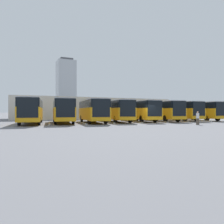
# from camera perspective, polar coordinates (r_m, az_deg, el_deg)

# --- Properties ---
(ground_plane) EXTENTS (600.00, 600.00, 0.00)m
(ground_plane) POSITION_cam_1_polar(r_m,az_deg,el_deg) (29.88, 9.42, -2.98)
(ground_plane) COLOR slate
(bus_0) EXTENTS (4.02, 11.21, 3.27)m
(bus_0) POSITION_cam_1_polar(r_m,az_deg,el_deg) (43.03, 21.78, 0.40)
(bus_0) COLOR orange
(bus_0) RESTS_ON ground_plane
(curb_divider_0) EXTENTS (1.22, 6.84, 0.15)m
(curb_divider_0) POSITION_cam_1_polar(r_m,az_deg,el_deg) (40.45, 21.41, -2.06)
(curb_divider_0) COLOR #9E9E99
(curb_divider_0) RESTS_ON ground_plane
(bus_1) EXTENTS (4.02, 11.21, 3.27)m
(bus_1) POSITION_cam_1_polar(r_m,az_deg,el_deg) (40.66, 17.06, 0.42)
(bus_1) COLOR orange
(bus_1) RESTS_ON ground_plane
(curb_divider_1) EXTENTS (1.22, 6.84, 0.15)m
(curb_divider_1) POSITION_cam_1_polar(r_m,az_deg,el_deg) (38.12, 16.35, -2.19)
(curb_divider_1) COLOR #9E9E99
(curb_divider_1) RESTS_ON ground_plane
(bus_2) EXTENTS (4.02, 11.21, 3.27)m
(bus_2) POSITION_cam_1_polar(r_m,az_deg,el_deg) (37.83, 12.66, 0.44)
(bus_2) COLOR orange
(bus_2) RESTS_ON ground_plane
(curb_divider_2) EXTENTS (1.22, 6.84, 0.15)m
(curb_divider_2) POSITION_cam_1_polar(r_m,az_deg,el_deg) (35.34, 11.57, -2.37)
(curb_divider_2) COLOR #9E9E99
(curb_divider_2) RESTS_ON ground_plane
(bus_3) EXTENTS (4.02, 11.21, 3.27)m
(bus_3) POSITION_cam_1_polar(r_m,az_deg,el_deg) (35.71, 7.13, 0.46)
(bus_3) COLOR orange
(bus_3) RESTS_ON ground_plane
(curb_divider_3) EXTENTS (1.22, 6.84, 0.15)m
(curb_divider_3) POSITION_cam_1_polar(r_m,az_deg,el_deg) (33.30, 5.56, -2.53)
(curb_divider_3) COLOR #9E9E99
(curb_divider_3) RESTS_ON ground_plane
(bus_4) EXTENTS (4.02, 11.21, 3.27)m
(bus_4) POSITION_cam_1_polar(r_m,az_deg,el_deg) (33.96, 0.98, 0.48)
(bus_4) COLOR orange
(bus_4) RESTS_ON ground_plane
(curb_divider_4) EXTENTS (1.22, 6.84, 0.15)m
(curb_divider_4) POSITION_cam_1_polar(r_m,az_deg,el_deg) (31.68, -1.14, -2.66)
(curb_divider_4) COLOR #9E9E99
(curb_divider_4) RESTS_ON ground_plane
(bus_5) EXTENTS (4.02, 11.21, 3.27)m
(bus_5) POSITION_cam_1_polar(r_m,az_deg,el_deg) (31.56, -5.10, 0.51)
(bus_5) COLOR orange
(bus_5) RESTS_ON ground_plane
(curb_divider_5) EXTENTS (1.22, 6.84, 0.15)m
(curb_divider_5) POSITION_cam_1_polar(r_m,az_deg,el_deg) (29.42, -7.85, -2.88)
(curb_divider_5) COLOR #9E9E99
(curb_divider_5) RESTS_ON ground_plane
(bus_6) EXTENTS (4.02, 11.21, 3.27)m
(bus_6) POSITION_cam_1_polar(r_m,az_deg,el_deg) (31.23, -12.74, 0.51)
(bus_6) COLOR orange
(bus_6) RESTS_ON ground_plane
(curb_divider_6) EXTENTS (1.22, 6.84, 0.15)m
(curb_divider_6) POSITION_cam_1_polar(r_m,az_deg,el_deg) (29.32, -16.06, -2.89)
(curb_divider_6) COLOR #9E9E99
(curb_divider_6) RESTS_ON ground_plane
(bus_7) EXTENTS (4.02, 11.21, 3.27)m
(bus_7) POSITION_cam_1_polar(r_m,az_deg,el_deg) (30.43, -20.28, 0.51)
(bus_7) COLOR orange
(bus_7) RESTS_ON ground_plane
(pedestrian) EXTENTS (0.51, 0.51, 1.64)m
(pedestrian) POSITION_cam_1_polar(r_m,az_deg,el_deg) (28.44, 21.47, -1.37)
(pedestrian) COLOR brown
(pedestrian) RESTS_ON ground_plane
(station_building) EXTENTS (34.86, 15.52, 4.55)m
(station_building) POSITION_cam_1_polar(r_m,az_deg,el_deg) (51.27, -5.44, 0.90)
(station_building) COLOR beige
(station_building) RESTS_ON ground_plane
(office_tower) EXTENTS (18.21, 18.21, 56.83)m
(office_tower) POSITION_cam_1_polar(r_m,az_deg,el_deg) (235.00, -11.95, 6.54)
(office_tower) COLOR #ADB2B7
(office_tower) RESTS_ON ground_plane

